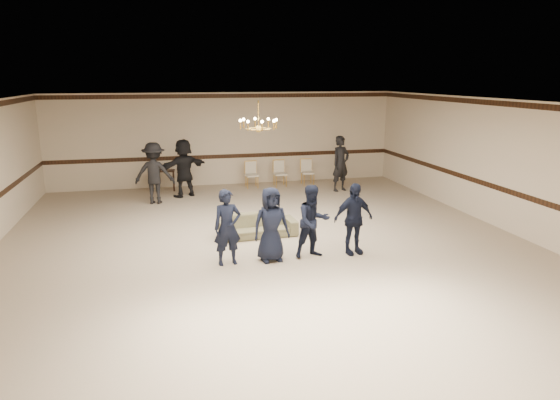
{
  "coord_description": "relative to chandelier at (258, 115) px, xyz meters",
  "views": [
    {
      "loc": [
        -2.22,
        -10.41,
        3.73
      ],
      "look_at": [
        0.15,
        -0.5,
        1.21
      ],
      "focal_mm": 32.13,
      "sensor_mm": 36.0,
      "label": 1
    }
  ],
  "objects": [
    {
      "name": "banquet_chair_right",
      "position": [
        2.76,
        5.23,
        -2.43
      ],
      "size": [
        0.46,
        0.46,
        0.89
      ],
      "primitive_type": null,
      "rotation": [
        0.0,
        0.0,
        -0.08
      ],
      "color": "beige",
      "rests_on": "floor"
    },
    {
      "name": "settee",
      "position": [
        -0.05,
        -0.12,
        -2.61
      ],
      "size": [
        1.86,
        0.82,
        0.53
      ],
      "primitive_type": "imported",
      "rotation": [
        0.0,
        0.0,
        0.06
      ],
      "color": "#716C4B",
      "rests_on": "floor"
    },
    {
      "name": "console_table",
      "position": [
        -2.24,
        5.43,
        -2.52
      ],
      "size": [
        0.87,
        0.43,
        0.71
      ],
      "primitive_type": "cube",
      "rotation": [
        0.0,
        0.0,
        -0.09
      ],
      "color": "black",
      "rests_on": "floor"
    },
    {
      "name": "room",
      "position": [
        0.0,
        -1.0,
        -1.28
      ],
      "size": [
        12.01,
        14.01,
        3.21
      ],
      "color": "#B7A48D",
      "rests_on": "ground"
    },
    {
      "name": "adult_mid",
      "position": [
        -1.55,
        4.45,
        -1.95
      ],
      "size": [
        1.77,
        1.26,
        1.84
      ],
      "primitive_type": "imported",
      "rotation": [
        0.0,
        0.0,
        3.61
      ],
      "color": "black",
      "rests_on": "floor"
    },
    {
      "name": "boy_a",
      "position": [
        -1.01,
        -1.79,
        -2.1
      ],
      "size": [
        0.61,
        0.44,
        1.55
      ],
      "primitive_type": "imported",
      "rotation": [
        0.0,
        0.0,
        0.12
      ],
      "color": "black",
      "rests_on": "floor"
    },
    {
      "name": "adult_right",
      "position": [
        3.55,
        4.05,
        -1.95
      ],
      "size": [
        0.79,
        0.66,
        1.84
      ],
      "primitive_type": "imported",
      "rotation": [
        0.0,
        0.0,
        0.38
      ],
      "color": "black",
      "rests_on": "floor"
    },
    {
      "name": "chair_rail",
      "position": [
        0.0,
        5.99,
        -1.88
      ],
      "size": [
        12.0,
        0.02,
        0.14
      ],
      "primitive_type": "cube",
      "color": "black",
      "rests_on": "wall_back"
    },
    {
      "name": "boy_d",
      "position": [
        1.69,
        -1.79,
        -2.1
      ],
      "size": [
        0.95,
        0.5,
        1.55
      ],
      "primitive_type": "imported",
      "rotation": [
        0.0,
        0.0,
        0.14
      ],
      "color": "black",
      "rests_on": "floor"
    },
    {
      "name": "crown_molding",
      "position": [
        0.0,
        5.99,
        0.21
      ],
      "size": [
        12.0,
        0.02,
        0.14
      ],
      "primitive_type": "cube",
      "color": "black",
      "rests_on": "wall_back"
    },
    {
      "name": "chandelier",
      "position": [
        0.0,
        0.0,
        0.0
      ],
      "size": [
        0.94,
        0.94,
        0.89
      ],
      "primitive_type": null,
      "color": "gold",
      "rests_on": "ceiling"
    },
    {
      "name": "boy_c",
      "position": [
        0.79,
        -1.79,
        -2.1
      ],
      "size": [
        0.84,
        0.7,
        1.55
      ],
      "primitive_type": "imported",
      "rotation": [
        0.0,
        0.0,
        0.16
      ],
      "color": "black",
      "rests_on": "floor"
    },
    {
      "name": "boy_b",
      "position": [
        -0.11,
        -1.79,
        -2.1
      ],
      "size": [
        0.81,
        0.57,
        1.55
      ],
      "primitive_type": "imported",
      "rotation": [
        0.0,
        0.0,
        0.11
      ],
      "color": "black",
      "rests_on": "floor"
    },
    {
      "name": "banquet_chair_mid",
      "position": [
        1.76,
        5.23,
        -2.43
      ],
      "size": [
        0.46,
        0.46,
        0.89
      ],
      "primitive_type": null,
      "rotation": [
        0.0,
        0.0,
        0.07
      ],
      "color": "beige",
      "rests_on": "floor"
    },
    {
      "name": "banquet_chair_left",
      "position": [
        0.76,
        5.23,
        -2.43
      ],
      "size": [
        0.47,
        0.47,
        0.89
      ],
      "primitive_type": null,
      "rotation": [
        0.0,
        0.0,
        0.09
      ],
      "color": "beige",
      "rests_on": "floor"
    },
    {
      "name": "adult_left",
      "position": [
        -2.45,
        3.75,
        -1.95
      ],
      "size": [
        1.3,
        0.91,
        1.84
      ],
      "primitive_type": "imported",
      "rotation": [
        0.0,
        0.0,
        2.94
      ],
      "color": "black",
      "rests_on": "floor"
    }
  ]
}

